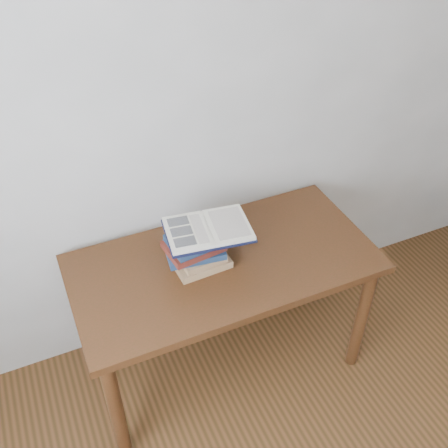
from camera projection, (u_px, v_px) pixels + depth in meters
name	position (u px, v px, depth m)	size (l,w,h in m)	color
desk	(224.00, 277.00, 2.27)	(1.29, 0.65, 0.69)	#482212
book_stack	(197.00, 250.00, 2.15)	(0.26, 0.20, 0.15)	olive
open_book	(208.00, 229.00, 2.12)	(0.37, 0.28, 0.03)	black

